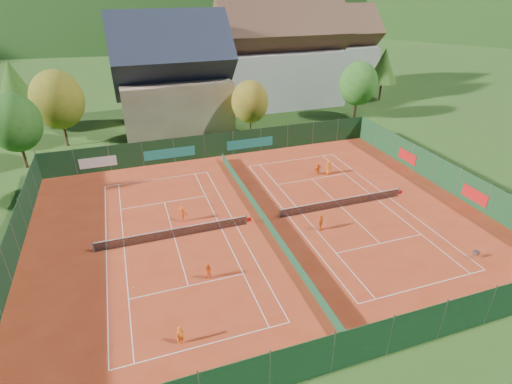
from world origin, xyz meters
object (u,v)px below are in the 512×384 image
object	(u,v)px
hotel_block_a	(280,60)
player_left_far	(182,214)
chalet	(173,80)
player_right_far_a	(329,168)
player_right_near	(321,223)
player_right_far_b	(318,169)
ball_hopper	(476,253)
player_left_mid	(209,272)
hotel_block_b	(331,53)
player_left_near	(180,336)

from	to	relation	value
hotel_block_a	player_left_far	world-z (taller)	hotel_block_a
chalet	player_right_far_a	size ratio (longest dim) A/B	10.39
player_left_far	player_right_near	distance (m)	12.32
player_right_far_b	player_left_far	bearing A→B (deg)	2.57
player_right_near	player_right_far_a	distance (m)	11.64
ball_hopper	player_left_far	distance (m)	24.38
player_right_far_b	ball_hopper	bearing A→B (deg)	90.69
player_right_far_b	chalet	bearing A→B (deg)	-76.27
player_left_far	player_right_far_b	bearing A→B (deg)	-154.06
ball_hopper	player_right_far_b	xyz separation A→B (m)	(-4.72, 17.74, 0.14)
chalet	hotel_block_a	xyz separation A→B (m)	(19.00, 6.00, 0.76)
chalet	player_left_mid	world-z (taller)	chalet
player_right_far_a	player_right_far_b	distance (m)	1.22
hotel_block_b	player_right_far_a	distance (m)	42.33
player_left_mid	player_left_far	world-z (taller)	player_left_far
chalet	hotel_block_a	bearing A→B (deg)	17.53
player_right_near	player_right_far_a	bearing A→B (deg)	16.46
player_left_mid	player_right_near	xyz separation A→B (m)	(10.67, 3.18, 0.08)
player_left_far	player_left_near	bearing A→B (deg)	88.89
hotel_block_b	player_left_mid	size ratio (longest dim) A/B	12.89
hotel_block_a	player_left_near	size ratio (longest dim) A/B	16.26
chalet	player_right_near	size ratio (longest dim) A/B	10.78
player_left_far	player_right_far_a	world-z (taller)	player_right_far_a
player_right_near	player_right_far_a	world-z (taller)	player_right_far_a
hotel_block_b	player_right_near	distance (m)	53.87
hotel_block_a	player_left_far	size ratio (longest dim) A/B	14.29
chalet	player_right_far_a	bearing A→B (deg)	-59.98
chalet	player_right_far_b	xyz separation A→B (m)	(12.09, -22.78, -5.93)
player_right_near	player_right_far_b	world-z (taller)	player_right_near
hotel_block_a	ball_hopper	size ratio (longest dim) A/B	27.00
player_left_near	player_right_far_b	world-z (taller)	player_right_far_b
hotel_block_a	player_left_near	xyz separation A→B (m)	(-25.33, -47.31, -6.72)
player_left_near	player_right_near	world-z (taller)	player_right_near
chalet	hotel_block_b	distance (m)	35.85
player_left_near	hotel_block_b	bearing A→B (deg)	45.38
hotel_block_b	player_left_far	bearing A→B (deg)	-131.54
chalet	player_right_near	bearing A→B (deg)	-77.60
player_left_mid	player_right_far_a	size ratio (longest dim) A/B	0.86
player_right_far_b	player_right_far_a	bearing A→B (deg)	155.51
chalet	player_right_far_b	size ratio (longest dim) A/B	11.70
chalet	hotel_block_a	distance (m)	19.94
player_right_near	ball_hopper	bearing A→B (deg)	-80.60
player_left_far	player_right_far_b	xyz separation A→B (m)	(15.94, 4.81, -0.06)
hotel_block_b	player_right_near	world-z (taller)	hotel_block_b
player_left_mid	player_right_far_b	world-z (taller)	player_right_far_b
hotel_block_b	player_left_near	xyz separation A→B (m)	(-39.33, -55.31, -5.96)
player_right_near	hotel_block_b	bearing A→B (deg)	19.00
ball_hopper	player_left_far	world-z (taller)	player_left_far
player_left_near	player_right_far_b	size ratio (longest dim) A/B	0.96
chalet	player_right_near	distance (m)	34.24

